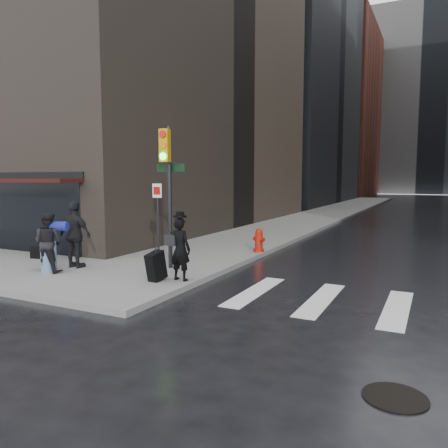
% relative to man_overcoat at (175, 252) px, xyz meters
% --- Properties ---
extents(ground, '(140.00, 140.00, 0.00)m').
position_rel_man_overcoat_xyz_m(ground, '(-1.49, -0.60, -0.89)').
color(ground, black).
rests_on(ground, ground).
extents(sidewalk_left, '(4.00, 50.00, 0.15)m').
position_rel_man_overcoat_xyz_m(sidewalk_left, '(-1.49, 26.40, -0.82)').
color(sidewalk_left, slate).
rests_on(sidewalk_left, ground).
extents(crosswalk, '(8.50, 3.00, 0.01)m').
position_rel_man_overcoat_xyz_m(crosswalk, '(6.01, 0.40, -0.89)').
color(crosswalk, silver).
rests_on(crosswalk, ground).
extents(bldg_left_mid, '(22.00, 24.00, 34.00)m').
position_rel_man_overcoat_xyz_m(bldg_left_mid, '(-14.49, 37.40, 16.11)').
color(bldg_left_mid, '#65625E').
rests_on(bldg_left_mid, ground).
extents(bldg_left_far, '(22.00, 20.00, 26.00)m').
position_rel_man_overcoat_xyz_m(bldg_left_far, '(-14.49, 61.40, 12.11)').
color(bldg_left_far, brown).
rests_on(bldg_left_far, ground).
extents(bldg_distant, '(40.00, 12.00, 32.00)m').
position_rel_man_overcoat_xyz_m(bldg_distant, '(4.51, 77.40, 15.11)').
color(bldg_distant, '#65625E').
rests_on(bldg_distant, ground).
extents(man_overcoat, '(0.97, 0.87, 1.78)m').
position_rel_man_overcoat_xyz_m(man_overcoat, '(0.00, 0.00, 0.00)').
color(man_overcoat, black).
rests_on(man_overcoat, ground).
extents(man_jeans, '(1.21, 0.77, 1.66)m').
position_rel_man_overcoat_xyz_m(man_jeans, '(-3.66, -0.70, 0.09)').
color(man_jeans, black).
rests_on(man_jeans, ground).
extents(man_greycoat, '(1.15, 0.51, 1.93)m').
position_rel_man_overcoat_xyz_m(man_greycoat, '(-3.45, 0.10, 0.22)').
color(man_greycoat, black).
rests_on(man_greycoat, ground).
extents(traffic_light, '(1.01, 0.46, 4.03)m').
position_rel_man_overcoat_xyz_m(traffic_light, '(-1.03, 1.21, 1.86)').
color(traffic_light, black).
rests_on(traffic_light, ground).
extents(fire_hydrant, '(0.48, 0.36, 0.83)m').
position_rel_man_overcoat_xyz_m(fire_hydrant, '(0.31, 4.94, -0.37)').
color(fire_hydrant, '#9F1909').
rests_on(fire_hydrant, ground).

